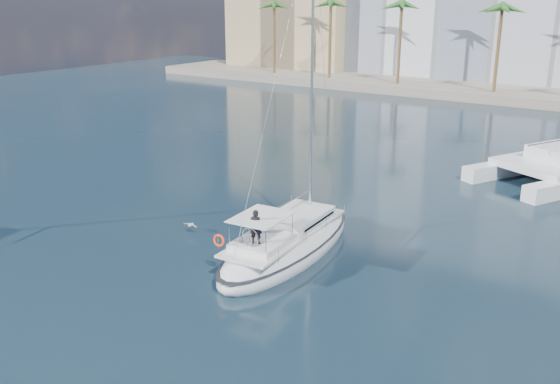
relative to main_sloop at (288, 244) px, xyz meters
The scene contains 8 objects.
ground 2.05m from the main_sloop, 139.20° to the right, with size 160.00×160.00×0.00m, color black.
quay 59.73m from the main_sloop, 91.44° to the left, with size 120.00×14.00×1.20m, color gray.
building_tan_left 81.15m from the main_sloop, 122.72° to the left, with size 22.00×14.00×22.00m, color tan.
palm_left 66.77m from the main_sloop, 122.51° to the left, with size 3.60×3.60×12.30m.
palm_centre 56.57m from the main_sloop, 91.54° to the left, with size 3.60×3.60×12.30m.
main_sloop is the anchor object (origin of this frame).
catamaran 24.53m from the main_sloop, 69.29° to the left, with size 11.78×14.85×19.21m.
seagull 6.31m from the main_sloop, behind, with size 1.00×0.43×0.19m.
Camera 1 is at (18.69, -24.03, 13.22)m, focal length 40.00 mm.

